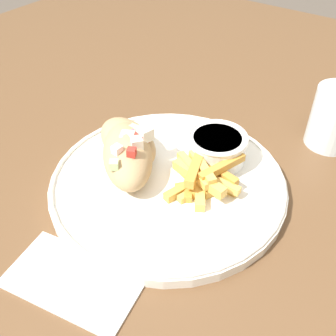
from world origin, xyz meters
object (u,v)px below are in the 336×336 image
(pita_sandwich_near, at_px, (126,156))
(fries_pile, at_px, (202,177))
(plate, at_px, (168,182))
(sauce_ramekin, at_px, (216,146))
(water_glass, at_px, (334,120))
(pita_sandwich_far, at_px, (128,141))

(pita_sandwich_near, distance_m, fries_pile, 0.10)
(plate, height_order, sauce_ramekin, sauce_ramekin)
(plate, height_order, water_glass, water_glass)
(fries_pile, relative_size, sauce_ramekin, 1.30)
(plate, distance_m, water_glass, 0.27)
(sauce_ramekin, xyz_separation_m, water_glass, (0.11, 0.15, 0.00))
(pita_sandwich_far, relative_size, fries_pile, 1.19)
(plate, relative_size, sauce_ramekin, 3.73)
(plate, xyz_separation_m, fries_pile, (0.04, 0.02, 0.02))
(pita_sandwich_far, relative_size, water_glass, 1.43)
(pita_sandwich_near, relative_size, water_glass, 1.54)
(pita_sandwich_near, xyz_separation_m, pita_sandwich_far, (-0.02, 0.03, -0.00))
(pita_sandwich_near, distance_m, water_glass, 0.31)
(plate, xyz_separation_m, pita_sandwich_near, (-0.05, -0.02, 0.03))
(pita_sandwich_far, distance_m, water_glass, 0.31)
(sauce_ramekin, bearing_deg, water_glass, 53.37)
(fries_pile, height_order, sauce_ramekin, sauce_ramekin)
(pita_sandwich_near, relative_size, sauce_ramekin, 1.67)
(pita_sandwich_near, distance_m, sauce_ramekin, 0.13)
(pita_sandwich_far, bearing_deg, fries_pile, 27.17)
(fries_pile, height_order, water_glass, water_glass)
(pita_sandwich_far, bearing_deg, pita_sandwich_near, -30.72)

